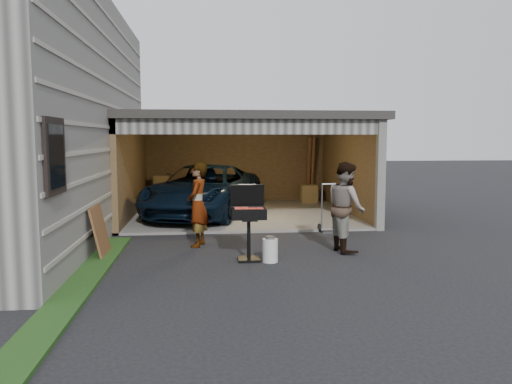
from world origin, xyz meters
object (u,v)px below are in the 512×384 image
at_px(propane_tank, 270,250).
at_px(man, 346,207).
at_px(bbq_grill, 249,216).
at_px(minivan, 204,192).
at_px(plywood_panel, 100,231).
at_px(woman, 198,205).
at_px(hand_truck, 329,223).

bearing_deg(propane_tank, man, 24.43).
relative_size(bbq_grill, propane_tank, 3.26).
relative_size(minivan, plywood_panel, 5.22).
xyz_separation_m(minivan, man, (2.81, -4.64, 0.18)).
height_order(bbq_grill, propane_tank, bbq_grill).
height_order(minivan, plywood_panel, minivan).
xyz_separation_m(minivan, plywood_panel, (-1.97, -4.64, -0.23)).
bearing_deg(woman, minivan, -168.67).
xyz_separation_m(woman, bbq_grill, (0.95, -1.31, -0.05)).
bearing_deg(plywood_panel, man, 0.04).
bearing_deg(woman, propane_tank, 55.01).
relative_size(man, propane_tank, 4.19).
bearing_deg(propane_tank, minivan, 102.52).
xyz_separation_m(woman, hand_truck, (3.12, 1.28, -0.65)).
relative_size(minivan, man, 2.88).
xyz_separation_m(man, propane_tank, (-1.62, -0.73, -0.68)).
xyz_separation_m(bbq_grill, propane_tank, (0.38, -0.17, -0.61)).
bearing_deg(bbq_grill, man, 15.79).
height_order(minivan, man, man).
xyz_separation_m(man, plywood_panel, (-4.78, -0.00, -0.41)).
bearing_deg(minivan, man, -40.31).
height_order(woman, plywood_panel, woman).
height_order(plywood_panel, hand_truck, hand_truck).
distance_m(man, hand_truck, 2.14).
bearing_deg(hand_truck, bbq_grill, -131.05).
xyz_separation_m(bbq_grill, plywood_panel, (-2.79, 0.56, -0.34)).
height_order(man, plywood_panel, man).
xyz_separation_m(minivan, bbq_grill, (0.81, -5.20, 0.11)).
distance_m(minivan, plywood_panel, 5.05).
relative_size(propane_tank, plywood_panel, 0.43).
xyz_separation_m(propane_tank, hand_truck, (1.79, 2.76, 0.01)).
height_order(minivan, woman, woman).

